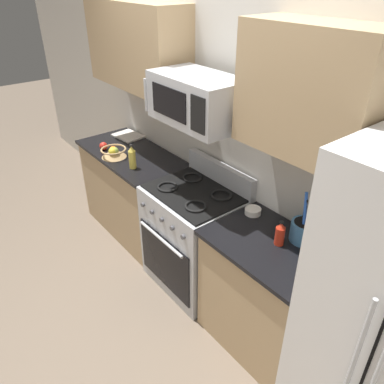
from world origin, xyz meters
The scene contains 15 objects.
ground_plane centered at (0.00, 0.00, 0.00)m, with size 16.00×16.00×0.00m, color #6B5B4C.
wall_back centered at (0.00, 1.06, 1.30)m, with size 8.00×0.10×2.60m, color beige.
counter_left centered at (-1.00, 0.68, 0.46)m, with size 1.22×0.61×0.91m.
range_oven centered at (0.00, 0.69, 0.47)m, with size 0.76×0.66×1.09m.
counter_right centered at (0.81, 0.68, 0.46)m, with size 0.84×0.61×0.91m.
microwave centered at (0.00, 0.71, 1.67)m, with size 0.70×0.44×0.34m.
upper_cabinets_left centered at (-1.01, 0.84, 1.88)m, with size 1.21×0.34×0.71m.
upper_cabinets_right centered at (0.81, 0.84, 1.88)m, with size 0.83×0.34×0.71m.
utensil_crock centered at (0.91, 0.88, 0.99)m, with size 0.18×0.18×0.35m.
fruit_basket centered at (-1.00, 0.51, 0.96)m, with size 0.24×0.24×0.11m.
apple_loose centered at (-1.21, 0.51, 0.95)m, with size 0.08×0.08×0.08m, color red.
cutting_board centered at (-1.36, 0.87, 0.92)m, with size 0.30×0.24×0.02m, color silver.
bottle_oil centered at (-0.69, 0.53, 1.01)m, with size 0.06×0.06×0.23m.
bottle_hot_sauce centered at (0.84, 0.72, 0.99)m, with size 0.06×0.06×0.18m.
prep_bowl centered at (0.49, 0.84, 0.93)m, with size 0.12×0.12×0.05m.
Camera 1 is at (2.02, -0.93, 2.46)m, focal length 35.41 mm.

